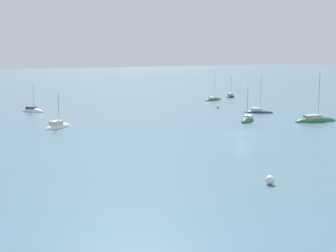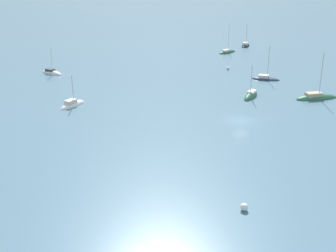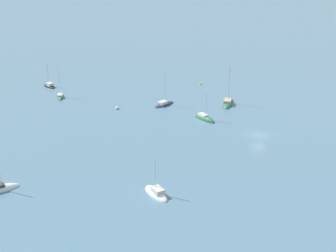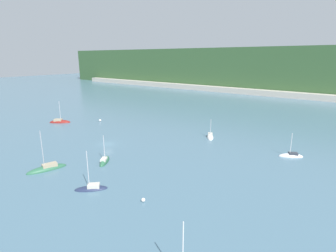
# 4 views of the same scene
# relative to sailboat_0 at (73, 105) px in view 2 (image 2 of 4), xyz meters

# --- Properties ---
(ground_plane) EXTENTS (600.00, 600.00, 0.00)m
(ground_plane) POSITION_rel_sailboat_0_xyz_m (-20.17, -23.18, -0.11)
(ground_plane) COLOR slate
(sailboat_0) EXTENTS (4.53, 5.93, 6.66)m
(sailboat_0) POSITION_rel_sailboat_0_xyz_m (0.00, 0.00, 0.00)
(sailboat_0) COLOR white
(sailboat_0) RESTS_ON ground_plane
(sailboat_1) EXTENTS (4.38, 8.68, 9.89)m
(sailboat_1) POSITION_rel_sailboat_0_xyz_m (-17.06, -42.82, -0.01)
(sailboat_1) COLOR #2D6647
(sailboat_1) RESTS_ON ground_plane
(sailboat_2) EXTENTS (2.67, 5.96, 8.51)m
(sailboat_2) POSITION_rel_sailboat_0_xyz_m (23.43, -49.28, -0.02)
(sailboat_2) COLOR #2D6647
(sailboat_2) RESTS_ON ground_plane
(sailboat_3) EXTENTS (4.92, 5.95, 7.38)m
(sailboat_3) POSITION_rel_sailboat_0_xyz_m (-10.46, -32.34, -0.03)
(sailboat_3) COLOR #2D6647
(sailboat_3) RESTS_ON ground_plane
(sailboat_4) EXTENTS (4.60, 5.03, 6.98)m
(sailboat_4) POSITION_rel_sailboat_0_xyz_m (27.98, -58.57, 0.02)
(sailboat_4) COLOR black
(sailboat_4) RESTS_ON ground_plane
(sailboat_5) EXTENTS (5.92, 4.56, 6.92)m
(sailboat_5) POSITION_rel_sailboat_0_xyz_m (23.66, -1.98, -0.03)
(sailboat_5) COLOR silver
(sailboat_5) RESTS_ON ground_plane
(sailboat_7) EXTENTS (5.70, 5.82, 8.15)m
(sailboat_7) POSITION_rel_sailboat_0_xyz_m (-2.00, -42.38, 0.01)
(sailboat_7) COLOR #232D4C
(sailboat_7) RESTS_ON ground_plane
(mooring_buoy_1) EXTENTS (0.70, 0.70, 0.70)m
(mooring_buoy_1) POSITION_rel_sailboat_0_xyz_m (8.72, -39.77, 0.24)
(mooring_buoy_1) COLOR white
(mooring_buoy_1) RESTS_ON ground_plane
(mooring_buoy_2) EXTENTS (0.89, 0.89, 0.89)m
(mooring_buoy_2) POSITION_rel_sailboat_0_xyz_m (-43.57, -7.23, 0.34)
(mooring_buoy_2) COLOR white
(mooring_buoy_2) RESTS_ON ground_plane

